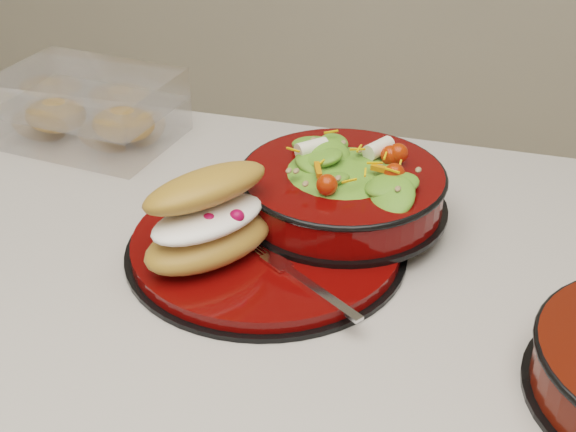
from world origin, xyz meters
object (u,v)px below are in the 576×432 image
(dinner_plate, at_px, (267,245))
(fork, at_px, (307,283))
(pastry_box, at_px, (88,110))
(salad_bowl, at_px, (343,181))
(croissant, at_px, (210,219))

(dinner_plate, distance_m, fork, 0.10)
(fork, height_order, pastry_box, pastry_box)
(salad_bowl, xyz_separation_m, croissant, (-0.11, -0.13, 0.01))
(croissant, xyz_separation_m, fork, (0.11, -0.03, -0.04))
(fork, distance_m, pastry_box, 0.49)
(dinner_plate, bearing_deg, salad_bowl, 52.33)
(croissant, height_order, fork, croissant)
(fork, bearing_deg, dinner_plate, 76.76)
(pastry_box, bearing_deg, croissant, -35.45)
(dinner_plate, bearing_deg, croissant, -134.54)
(dinner_plate, height_order, croissant, croissant)
(dinner_plate, xyz_separation_m, croissant, (-0.05, -0.05, 0.05))
(dinner_plate, relative_size, fork, 2.46)
(salad_bowl, height_order, fork, salad_bowl)
(salad_bowl, xyz_separation_m, pastry_box, (-0.40, 0.13, -0.01))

